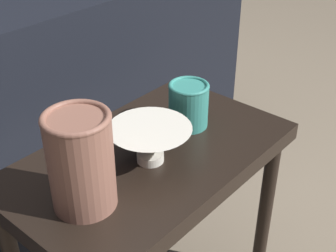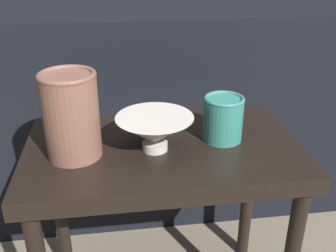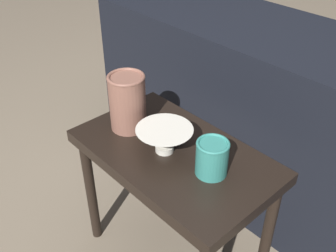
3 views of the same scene
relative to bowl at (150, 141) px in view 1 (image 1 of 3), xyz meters
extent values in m
cube|color=black|center=(0.02, 0.02, -0.07)|extent=(0.62, 0.37, 0.04)
cylinder|color=black|center=(0.30, -0.13, -0.32)|extent=(0.04, 0.04, 0.46)
cylinder|color=black|center=(0.30, 0.17, -0.32)|extent=(0.04, 0.04, 0.46)
cube|color=black|center=(0.02, 0.58, -0.19)|extent=(1.62, 0.50, 0.72)
cylinder|color=silver|center=(0.00, 0.00, -0.04)|extent=(0.06, 0.06, 0.02)
cone|color=silver|center=(0.00, 0.00, 0.00)|extent=(0.17, 0.17, 0.06)
cylinder|color=brown|center=(-0.17, 0.00, 0.04)|extent=(0.12, 0.12, 0.18)
torus|color=brown|center=(-0.17, 0.00, 0.13)|extent=(0.12, 0.12, 0.01)
cylinder|color=teal|center=(0.16, 0.03, 0.00)|extent=(0.09, 0.09, 0.10)
torus|color=teal|center=(0.16, 0.03, 0.05)|extent=(0.09, 0.09, 0.01)
camera|label=1|loc=(-0.57, -0.54, 0.52)|focal=50.00mm
camera|label=2|loc=(-0.08, -0.76, 0.38)|focal=42.00mm
camera|label=3|loc=(0.69, -0.62, 0.69)|focal=42.00mm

